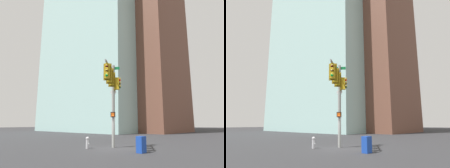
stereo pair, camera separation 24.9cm
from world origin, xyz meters
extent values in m
plane|color=#2D2D30|center=(0.00, 0.00, 0.00)|extent=(200.00, 200.00, 0.00)
cylinder|color=gray|center=(-0.43, 0.36, 3.36)|extent=(0.25, 0.25, 6.72)
cylinder|color=gray|center=(0.79, -1.42, 5.83)|extent=(2.54, 3.62, 0.12)
cylinder|color=gray|center=(0.01, -0.28, 5.38)|extent=(0.66, 0.90, 0.75)
cube|color=#0F6B33|center=(-0.43, 0.36, 6.47)|extent=(0.89, 0.63, 0.24)
cube|color=#0F6B33|center=(-0.43, 0.36, 6.17)|extent=(0.59, 0.84, 0.24)
cube|color=white|center=(-0.43, 0.36, 4.41)|extent=(0.39, 0.28, 0.24)
cube|color=gold|center=(0.25, -0.63, 5.27)|extent=(0.47, 0.47, 1.00)
cube|color=#775E0F|center=(0.14, -0.47, 5.27)|extent=(0.47, 0.34, 1.16)
sphere|color=#470A07|center=(0.37, -0.80, 5.57)|extent=(0.20, 0.20, 0.20)
cylinder|color=gold|center=(0.40, -0.85, 5.66)|extent=(0.21, 0.16, 0.23)
sphere|color=#4C330A|center=(0.37, -0.80, 5.27)|extent=(0.20, 0.20, 0.20)
cylinder|color=gold|center=(0.40, -0.85, 5.36)|extent=(0.21, 0.16, 0.23)
sphere|color=green|center=(0.37, -0.80, 4.97)|extent=(0.20, 0.20, 0.20)
cylinder|color=gold|center=(0.40, -0.85, 5.06)|extent=(0.21, 0.16, 0.23)
cube|color=gold|center=(0.93, -1.61, 5.27)|extent=(0.47, 0.47, 1.00)
cube|color=#775E0F|center=(0.82, -1.46, 5.27)|extent=(0.47, 0.34, 1.16)
sphere|color=#470A07|center=(1.04, -1.78, 5.57)|extent=(0.20, 0.20, 0.20)
cylinder|color=gold|center=(1.08, -1.84, 5.66)|extent=(0.21, 0.16, 0.23)
sphere|color=#4C330A|center=(1.04, -1.78, 5.27)|extent=(0.20, 0.20, 0.20)
cylinder|color=gold|center=(1.08, -1.84, 5.36)|extent=(0.21, 0.16, 0.23)
sphere|color=green|center=(1.04, -1.78, 4.97)|extent=(0.20, 0.20, 0.20)
cylinder|color=gold|center=(1.08, -1.84, 5.06)|extent=(0.21, 0.16, 0.23)
cube|color=gold|center=(1.61, -2.60, 5.27)|extent=(0.47, 0.47, 1.00)
cube|color=#775E0F|center=(1.50, -2.44, 5.27)|extent=(0.47, 0.34, 1.16)
sphere|color=#470A07|center=(1.72, -2.77, 5.57)|extent=(0.20, 0.20, 0.20)
cylinder|color=gold|center=(1.76, -2.82, 5.66)|extent=(0.21, 0.16, 0.23)
sphere|color=#4C330A|center=(1.72, -2.77, 5.27)|extent=(0.20, 0.20, 0.20)
cylinder|color=gold|center=(1.76, -2.82, 5.36)|extent=(0.21, 0.16, 0.23)
sphere|color=green|center=(1.72, -2.77, 4.97)|extent=(0.20, 0.20, 0.20)
cylinder|color=gold|center=(1.76, -2.82, 5.06)|extent=(0.21, 0.16, 0.23)
cube|color=gold|center=(-0.16, 0.54, 5.13)|extent=(0.47, 0.47, 1.00)
cube|color=#775E0F|center=(-0.32, 0.44, 5.13)|extent=(0.34, 0.47, 1.16)
sphere|color=red|center=(0.01, 0.66, 5.43)|extent=(0.20, 0.20, 0.20)
cylinder|color=gold|center=(0.06, 0.70, 5.52)|extent=(0.16, 0.21, 0.23)
sphere|color=#4C330A|center=(0.01, 0.66, 5.13)|extent=(0.20, 0.20, 0.20)
cylinder|color=gold|center=(0.06, 0.70, 5.22)|extent=(0.16, 0.21, 0.23)
sphere|color=#0A3819|center=(0.01, 0.66, 4.83)|extent=(0.20, 0.20, 0.20)
cylinder|color=gold|center=(0.06, 0.70, 4.92)|extent=(0.16, 0.21, 0.23)
cube|color=black|center=(-0.27, 0.13, 2.56)|extent=(0.44, 0.41, 0.40)
cube|color=#EA5914|center=(-0.20, 0.02, 2.56)|extent=(0.22, 0.16, 0.28)
cylinder|color=#B2B2B7|center=(-1.50, -1.43, 0.33)|extent=(0.22, 0.22, 0.65)
sphere|color=#B2B2B7|center=(-1.50, -1.43, 0.74)|extent=(0.26, 0.26, 0.26)
cylinder|color=#B2B2B7|center=(-1.34, -1.43, 0.36)|extent=(0.10, 0.09, 0.09)
cube|color=#193FA5|center=(2.88, -0.70, 0.53)|extent=(0.44, 0.56, 1.05)
cube|color=brown|center=(-15.94, 28.03, 23.28)|extent=(19.01, 14.78, 46.55)
cube|color=#4C3328|center=(-26.06, 35.38, 18.12)|extent=(20.34, 19.30, 36.23)
cube|color=#9EC6C1|center=(-26.09, 28.57, 31.81)|extent=(28.47, 27.60, 63.62)
cube|color=brown|center=(-35.23, 37.99, 27.44)|extent=(20.14, 17.71, 54.87)
camera|label=1|loc=(10.38, -12.03, 1.85)|focal=32.12mm
camera|label=2|loc=(10.56, -11.86, 1.85)|focal=32.12mm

